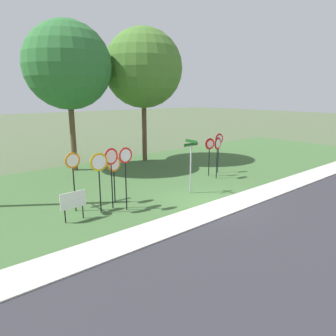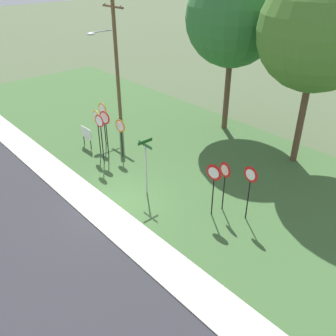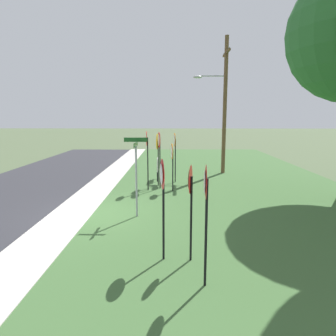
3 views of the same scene
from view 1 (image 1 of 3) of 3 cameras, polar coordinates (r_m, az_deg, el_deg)
The scene contains 16 objects.
ground_plane at distance 15.13m, azimuth 7.83°, elevation -6.47°, with size 160.00×160.00×0.00m, color #4C5B3D.
road_asphalt at distance 12.69m, azimuth 24.40°, elevation -11.65°, with size 44.00×6.40×0.01m, color #2D2D33.
sidewalk_strip at distance 14.63m, azimuth 10.17°, elevation -7.14°, with size 44.00×1.60×0.06m, color #BCB7AD.
grass_median at distance 19.45m, azimuth -5.33°, elevation -1.78°, with size 44.00×12.00×0.04m, color #3D6033.
stop_sign_near_left at distance 13.84m, azimuth -10.48°, elevation 0.57°, with size 0.74×0.16×2.81m.
stop_sign_near_right at distance 14.70m, azimuth -9.99°, elevation -0.19°, with size 0.74×0.12×2.30m.
stop_sign_far_left at distance 13.45m, azimuth -12.67°, elevation -0.24°, with size 0.79×0.11×2.69m.
stop_sign_far_center at distance 13.93m, azimuth -17.21°, elevation -0.21°, with size 0.70×0.12×2.68m.
stop_sign_far_right at distance 13.54m, azimuth -7.87°, elevation 0.51°, with size 0.70×0.11×2.87m.
yield_sign_near_left at distance 18.95m, azimuth 9.22°, elevation 3.72°, with size 0.75×0.16×2.57m.
yield_sign_near_right at distance 19.44m, azimuth 7.77°, elevation 3.68°, with size 0.70×0.16×2.43m.
yield_sign_far_left at distance 20.43m, azimuth 9.46°, elevation 4.51°, with size 0.71×0.11×2.63m.
street_name_post at distance 15.95m, azimuth 4.23°, elevation 1.19°, with size 0.96×0.82×2.85m.
notice_board at distance 13.20m, azimuth -17.19°, elevation -5.98°, with size 1.10×0.06×1.25m.
oak_tree_left at distance 21.63m, azimuth -18.11°, elevation 17.58°, with size 5.57×5.57×9.66m.
oak_tree_right at distance 23.91m, azimuth -4.62°, elevation 17.95°, with size 5.79×5.79×9.86m.
Camera 1 is at (-10.62, -9.47, 5.15)m, focal length 32.81 mm.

